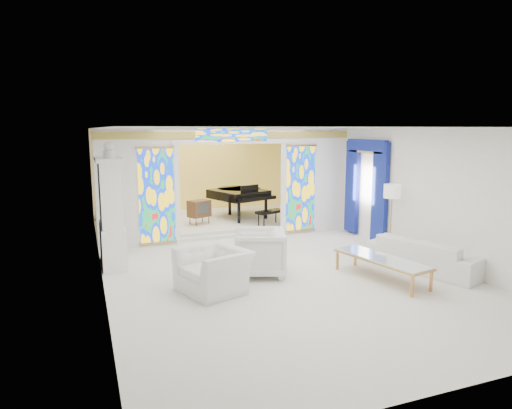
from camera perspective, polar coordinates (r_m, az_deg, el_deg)
name	(u,v)px	position (r m, az deg, el deg)	size (l,w,h in m)	color
floor	(258,257)	(10.82, 0.24, -6.55)	(12.00, 12.00, 0.00)	silver
ceiling	(258,128)	(10.41, 0.25, 9.54)	(7.00, 12.00, 0.02)	silver
wall_back	(197,172)	(16.22, -7.43, 4.11)	(7.00, 0.02, 3.00)	white
wall_front	(456,266)	(5.48, 23.68, -7.08)	(7.00, 0.02, 3.00)	white
wall_left	(98,203)	(9.82, -19.17, 0.23)	(0.02, 12.00, 3.00)	white
wall_right	(385,187)	(12.20, 15.78, 2.11)	(0.02, 12.00, 3.00)	white
partition_wall	(231,179)	(12.36, -3.09, 3.25)	(7.00, 0.22, 3.00)	white
stained_glass_left	(157,196)	(11.84, -12.31, 1.05)	(0.90, 0.04, 2.40)	gold
stained_glass_right	(300,189)	(13.07, 5.58, 1.99)	(0.90, 0.04, 2.40)	gold
stained_glass_transom	(232,135)	(12.19, -2.99, 8.66)	(2.00, 0.04, 0.34)	gold
alcove_platform	(212,221)	(14.60, -5.57, -2.04)	(6.80, 3.80, 0.18)	silver
gold_curtain_back	(197,172)	(16.10, -7.33, 4.08)	(6.70, 0.10, 2.90)	gold
chandelier	(217,143)	(14.27, -4.84, 7.67)	(0.48, 0.48, 0.30)	#B98540
blue_drapes	(366,181)	(12.70, 13.55, 2.83)	(0.14, 1.85, 2.65)	navy
china_cabinet	(111,213)	(10.47, -17.63, -0.98)	(0.56, 1.46, 2.72)	white
armchair_left	(213,270)	(8.56, -5.38, -8.17)	(1.23, 1.07, 0.80)	white
armchair_right	(259,253)	(9.40, 0.41, -6.02)	(1.01, 1.04, 0.95)	white
sofa	(425,254)	(10.39, 20.34, -5.85)	(2.40, 0.94, 0.70)	silver
side_table	(218,257)	(9.45, -4.79, -6.59)	(0.60, 0.60, 0.58)	white
vase	(218,243)	(9.38, -4.81, -4.87)	(0.17, 0.17, 0.18)	silver
coffee_table	(381,259)	(9.45, 15.39, -6.61)	(1.05, 2.17, 0.46)	white
floor_lamp	(392,195)	(11.44, 16.66, 1.20)	(0.51, 0.51, 1.67)	#B98540
grand_piano	(240,194)	(14.63, -2.01, 1.33)	(2.01, 3.06, 1.10)	black
tv_console	(199,209)	(13.64, -7.11, -0.52)	(0.73, 0.63, 0.71)	brown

